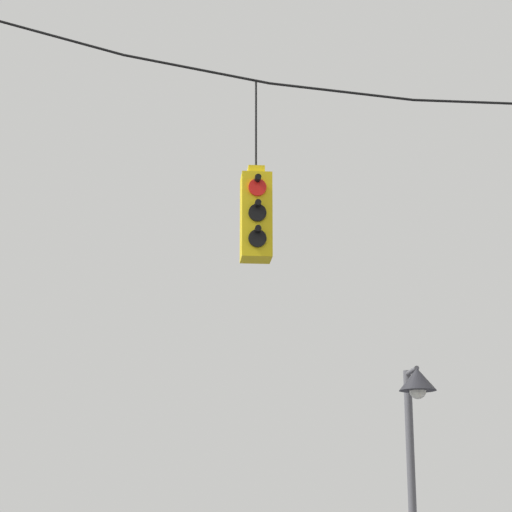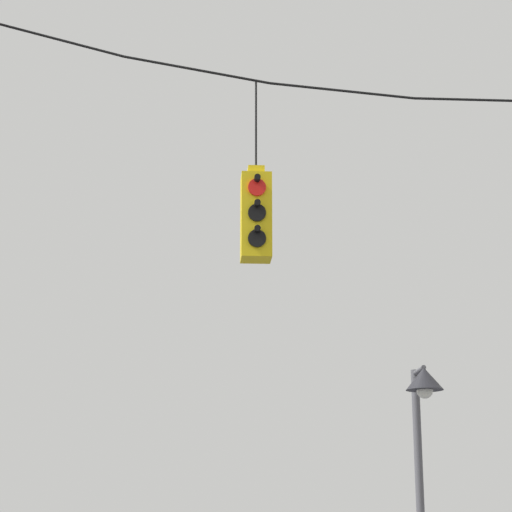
# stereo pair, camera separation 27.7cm
# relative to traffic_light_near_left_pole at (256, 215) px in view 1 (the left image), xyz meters

# --- Properties ---
(span_wire) EXTENTS (11.96, 0.03, 0.90)m
(span_wire) POSITION_rel_traffic_light_near_left_pole_xyz_m (2.72, 0.01, 1.77)
(span_wire) COLOR black
(traffic_light_near_left_pole) EXTENTS (0.34, 0.46, 2.16)m
(traffic_light_near_left_pole) POSITION_rel_traffic_light_near_left_pole_xyz_m (0.00, 0.00, 0.00)
(traffic_light_near_left_pole) COLOR yellow
(street_lamp) EXTENTS (0.54, 0.92, 4.38)m
(street_lamp) POSITION_rel_traffic_light_near_left_pole_xyz_m (2.60, 3.48, -2.10)
(street_lamp) COLOR #515156
(street_lamp) RESTS_ON ground_plane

